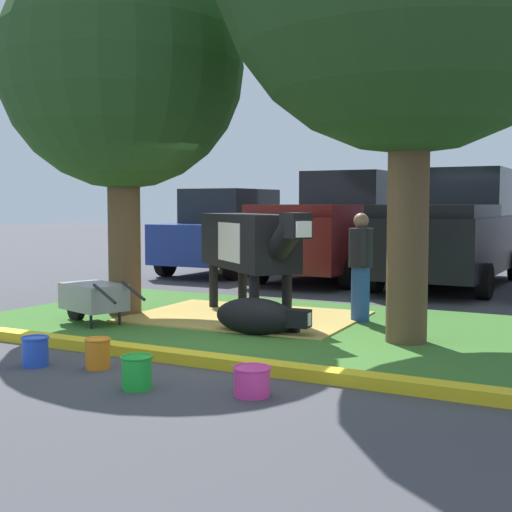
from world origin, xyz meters
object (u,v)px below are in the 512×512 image
Objects in this scene: cow_holstein at (250,242)px; pickup_truck_maroon at (337,229)px; pickup_truck_black at (452,231)px; bucket_orange at (98,353)px; shade_tree_left at (122,69)px; wheelbarrow at (93,297)px; calf_lying at (258,317)px; bucket_blue at (35,351)px; bucket_green at (137,371)px; person_handler at (361,264)px; sedan_blue at (230,232)px; bucket_pink at (252,380)px.

pickup_truck_maroon is (-0.99, 5.75, 0.00)m from cow_holstein.
pickup_truck_maroon is at bearing 175.19° from pickup_truck_black.
bucket_orange is 9.26m from pickup_truck_black.
wheelbarrow is (0.15, -0.88, -3.26)m from shade_tree_left.
calf_lying is at bearing -56.97° from cow_holstein.
cow_holstein reaches higher than wheelbarrow.
bucket_blue reaches higher than bucket_green.
person_handler is 0.35× the size of sedan_blue.
bucket_orange reaches higher than bucket_blue.
shade_tree_left reaches higher than bucket_orange.
bucket_green is at bearing -96.72° from person_handler.
person_handler is 0.29× the size of pickup_truck_black.
wheelbarrow is at bearing -73.67° from sedan_blue.
pickup_truck_maroon is at bearing 99.80° from cow_holstein.
pickup_truck_black is (3.21, 7.16, 0.73)m from wheelbarrow.
pickup_truck_maroon is at bearing 85.38° from wheelbarrow.
bucket_pink is 9.31m from pickup_truck_black.
shade_tree_left reaches higher than cow_holstein.
bucket_pink is at bearing -60.57° from cow_holstein.
person_handler is 5.19m from pickup_truck_black.
shade_tree_left is 17.70× the size of bucket_blue.
bucket_pink is (3.84, -2.97, -3.51)m from shade_tree_left.
cow_holstein is (1.74, 0.74, -2.54)m from shade_tree_left.
person_handler is 4.44m from bucket_green.
bucket_pink is (1.03, 0.30, -0.02)m from bucket_green.
person_handler is (1.58, 0.35, -0.28)m from cow_holstein.
sedan_blue is at bearing 109.22° from bucket_blue.
bucket_pink is (2.09, -3.71, -0.97)m from cow_holstein.
shade_tree_left is 1.01× the size of pickup_truck_maroon.
pickup_truck_black is (0.04, 5.18, 0.29)m from person_handler.
person_handler is at bearing 12.56° from cow_holstein.
pickup_truck_black is at bearing 81.25° from bucket_orange.
pickup_truck_maroon is at bearing 2.38° from sedan_blue.
pickup_truck_maroon is at bearing 104.29° from calf_lying.
person_handler reaches higher than calf_lying.
calf_lying is 0.24× the size of pickup_truck_black.
bucket_green is 0.06× the size of pickup_truck_maroon.
shade_tree_left is 2.06× the size of cow_holstein.
bucket_blue is (-0.43, -3.80, -0.95)m from cow_holstein.
pickup_truck_maroon reaches higher than cow_holstein.
shade_tree_left reaches higher than bucket_blue.
pickup_truck_maroon reaches higher than person_handler.
bucket_orange is 0.92× the size of bucket_pink.
sedan_blue is at bearing 178.86° from pickup_truck_black.
shade_tree_left is 7.56m from pickup_truck_black.
bucket_blue is at bearing -61.89° from wheelbarrow.
pickup_truck_black is (0.84, 6.73, 0.88)m from calf_lying.
shade_tree_left is 4.49m from person_handler.
calf_lying reaches higher than bucket_green.
bucket_blue is at bearing -70.78° from sedan_blue.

